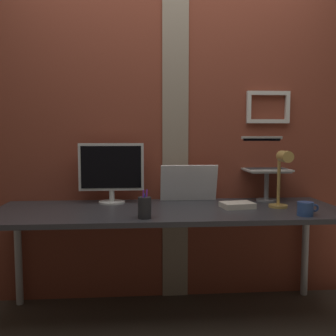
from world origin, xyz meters
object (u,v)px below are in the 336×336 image
object	(u,v)px
laptop	(263,160)
desk_lamp	(282,173)
pen_cup	(145,208)
whiteboard_panel	(189,183)
coffee_mug	(306,209)
monitor	(111,170)

from	to	relation	value
laptop	desk_lamp	size ratio (longest dim) A/B	0.85
pen_cup	laptop	bearing A→B (deg)	33.29
desk_lamp	pen_cup	xyz separation A→B (m)	(-0.86, -0.20, -0.17)
whiteboard_panel	coffee_mug	bearing A→B (deg)	-40.72
whiteboard_panel	coffee_mug	xyz separation A→B (m)	(0.61, -0.52, -0.09)
monitor	coffee_mug	xyz separation A→B (m)	(1.15, -0.49, -0.19)
monitor	desk_lamp	xyz separation A→B (m)	(1.08, -0.29, -0.00)
pen_cup	whiteboard_panel	bearing A→B (deg)	58.81
laptop	pen_cup	size ratio (longest dim) A/B	1.92
whiteboard_panel	coffee_mug	world-z (taller)	whiteboard_panel
laptop	whiteboard_panel	size ratio (longest dim) A/B	0.79
pen_cup	coffee_mug	xyz separation A→B (m)	(0.93, 0.00, -0.02)
whiteboard_panel	coffee_mug	size ratio (longest dim) A/B	3.15
monitor	coffee_mug	bearing A→B (deg)	-23.03
laptop	desk_lamp	distance (m)	0.37
pen_cup	monitor	bearing A→B (deg)	114.20
whiteboard_panel	pen_cup	world-z (taller)	whiteboard_panel
monitor	pen_cup	bearing A→B (deg)	-65.80
coffee_mug	laptop	bearing A→B (deg)	96.14
laptop	coffee_mug	xyz separation A→B (m)	(0.06, -0.57, -0.24)
whiteboard_panel	pen_cup	size ratio (longest dim) A/B	2.44
desk_lamp	whiteboard_panel	bearing A→B (deg)	149.28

